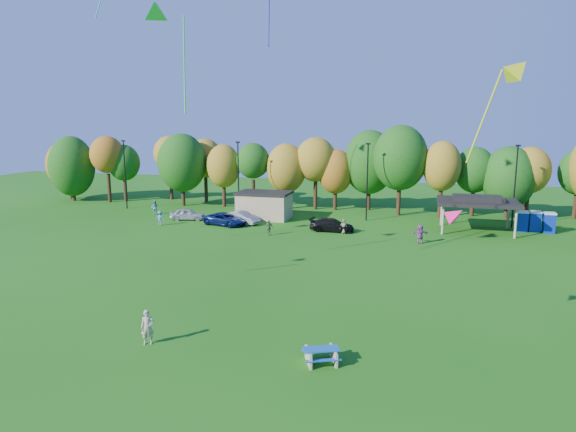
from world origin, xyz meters
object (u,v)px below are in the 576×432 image
(kite_flyer, at_px, (148,327))
(car_a, at_px, (188,214))
(porta_potties, at_px, (535,222))
(car_b, at_px, (242,218))
(car_c, at_px, (225,219))
(car_d, at_px, (332,225))
(picnic_table, at_px, (321,354))

(kite_flyer, height_order, car_a, kite_flyer)
(porta_potties, bearing_deg, car_b, -172.65)
(car_b, xyz_separation_m, car_c, (-1.55, -1.30, -0.02))
(car_a, bearing_deg, car_d, -109.65)
(car_a, distance_m, car_d, 17.81)
(porta_potties, xyz_separation_m, car_a, (-38.55, -3.56, -0.40))
(car_b, bearing_deg, porta_potties, -63.21)
(picnic_table, xyz_separation_m, car_d, (-4.88, 29.91, 0.25))
(car_a, height_order, car_d, car_a)
(car_d, bearing_deg, picnic_table, -169.18)
(kite_flyer, xyz_separation_m, car_a, (-13.32, 32.06, -0.24))
(kite_flyer, height_order, car_c, kite_flyer)
(car_c, relative_size, car_d, 1.06)
(picnic_table, xyz_separation_m, kite_flyer, (-9.27, -0.28, 0.50))
(car_c, distance_m, car_d, 12.22)
(car_a, distance_m, car_c, 5.78)
(porta_potties, height_order, kite_flyer, porta_potties)
(car_b, distance_m, car_d, 10.76)
(kite_flyer, bearing_deg, car_a, 85.65)
(kite_flyer, distance_m, car_c, 31.26)
(car_b, bearing_deg, car_a, 105.36)
(car_a, distance_m, car_b, 7.06)
(picnic_table, distance_m, car_a, 38.99)
(porta_potties, relative_size, car_a, 0.92)
(car_a, relative_size, car_d, 0.86)
(car_c, bearing_deg, car_b, -34.30)
(car_c, bearing_deg, picnic_table, -134.46)
(kite_flyer, height_order, car_b, kite_flyer)
(picnic_table, xyz_separation_m, car_a, (-22.59, 31.78, 0.26))
(kite_flyer, relative_size, car_a, 0.46)
(car_d, bearing_deg, car_b, 84.24)
(car_c, bearing_deg, car_d, -74.50)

